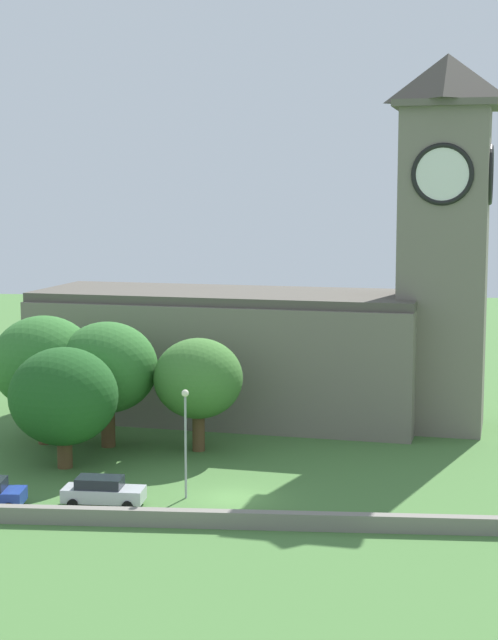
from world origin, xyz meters
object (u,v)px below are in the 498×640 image
(tree_churchyard, at_px, (44,363))
(car_silver, at_px, (103,491))
(church, at_px, (280,327))
(tree_riverside_west, at_px, (198,379))
(tree_riverside_east, at_px, (107,368))
(streetlamp_west_mid, at_px, (185,425))
(tree_by_tower, at_px, (64,397))

(tree_churchyard, bearing_deg, car_silver, -62.67)
(church, xyz_separation_m, tree_riverside_west, (-5.23, -10.60, -2.27))
(tree_riverside_east, bearing_deg, streetlamp_west_mid, -58.46)
(car_silver, height_order, tree_riverside_west, tree_riverside_west)
(church, distance_m, streetlamp_west_mid, 22.36)
(car_silver, xyz_separation_m, tree_riverside_west, (4.01, 12.94, 4.29))
(tree_by_tower, bearing_deg, tree_riverside_east, 73.55)
(tree_riverside_west, height_order, tree_by_tower, tree_by_tower)
(car_silver, bearing_deg, streetlamp_west_mid, 21.90)
(tree_riverside_east, bearing_deg, tree_churchyard, 173.34)
(tree_riverside_east, bearing_deg, tree_by_tower, -106.45)
(car_silver, xyz_separation_m, tree_by_tower, (-4.28, 7.90, 3.93))
(tree_churchyard, bearing_deg, church, 29.47)
(tree_riverside_west, bearing_deg, streetlamp_west_mid, -86.81)
(church, bearing_deg, tree_riverside_west, -116.27)
(car_silver, relative_size, tree_by_tower, 0.60)
(car_silver, distance_m, tree_churchyard, 16.74)
(tree_riverside_east, xyz_separation_m, tree_riverside_west, (6.60, -0.68, -0.57))
(car_silver, bearing_deg, tree_churchyard, 117.33)
(streetlamp_west_mid, bearing_deg, tree_riverside_east, 121.54)
(streetlamp_west_mid, bearing_deg, tree_riverside_west, 93.19)
(church, distance_m, tree_by_tower, 20.83)
(tree_riverside_east, height_order, tree_churchyard, tree_churchyard)
(tree_churchyard, xyz_separation_m, tree_riverside_west, (11.34, -1.24, -0.76))
(tree_riverside_west, bearing_deg, tree_riverside_east, 174.10)
(church, relative_size, tree_riverside_east, 4.12)
(tree_by_tower, bearing_deg, tree_churchyard, 115.94)
(tree_churchyard, relative_size, tree_by_tower, 1.16)
(church, height_order, tree_riverside_east, church)
(church, bearing_deg, tree_riverside_east, -140.03)
(church, relative_size, tree_churchyard, 3.98)
(streetlamp_west_mid, height_order, tree_riverside_east, tree_riverside_east)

